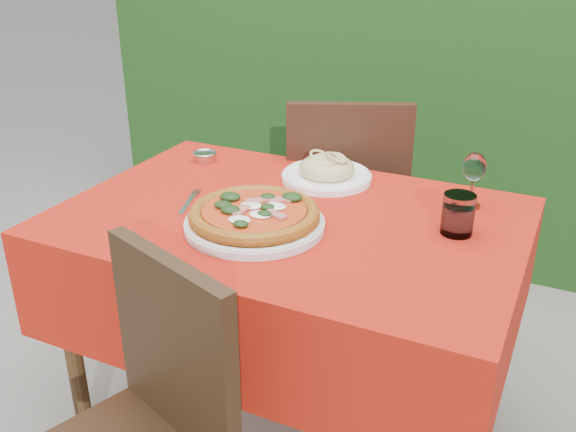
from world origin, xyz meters
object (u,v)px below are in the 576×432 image
at_px(chair_near, 142,426).
at_px(steel_ramekin, 205,157).
at_px(pizza_plate, 254,217).
at_px(wine_glass, 474,169).
at_px(fork, 187,204).
at_px(water_glass, 458,216).
at_px(chair_far, 345,203).
at_px(pasta_plate, 327,172).

bearing_deg(chair_near, steel_ramekin, 133.81).
distance_m(pizza_plate, wine_glass, 0.63).
xyz_separation_m(chair_near, steel_ramekin, (-0.40, 0.91, 0.26)).
bearing_deg(fork, steel_ramekin, 96.76).
height_order(pizza_plate, water_glass, water_glass).
bearing_deg(fork, chair_far, 52.41).
distance_m(water_glass, fork, 0.75).
bearing_deg(pasta_plate, pizza_plate, -95.50).
distance_m(pasta_plate, steel_ramekin, 0.44).
bearing_deg(chair_far, pasta_plate, 75.20).
bearing_deg(chair_near, pasta_plate, 107.46).
height_order(pasta_plate, water_glass, water_glass).
height_order(water_glass, steel_ramekin, water_glass).
height_order(chair_near, pasta_plate, chair_near).
distance_m(pizza_plate, fork, 0.25).
xyz_separation_m(chair_far, wine_glass, (0.49, -0.32, 0.32)).
bearing_deg(wine_glass, fork, -155.00).
distance_m(water_glass, steel_ramekin, 0.91).
xyz_separation_m(pizza_plate, water_glass, (0.49, 0.20, 0.02)).
bearing_deg(chair_near, wine_glass, 81.80).
distance_m(chair_far, fork, 0.73).
bearing_deg(water_glass, chair_near, -124.41).
xyz_separation_m(chair_near, pasta_plate, (0.04, 0.92, 0.28)).
height_order(chair_near, wine_glass, wine_glass).
distance_m(chair_near, wine_glass, 1.09).
distance_m(chair_near, pizza_plate, 0.59).
relative_size(chair_far, pasta_plate, 3.35).
bearing_deg(fork, wine_glass, 7.08).
bearing_deg(steel_ramekin, fork, -65.32).
bearing_deg(water_glass, wine_glass, 90.85).
distance_m(pizza_plate, water_glass, 0.53).
height_order(chair_near, pizza_plate, chair_near).
bearing_deg(steel_ramekin, chair_far, 39.13).
relative_size(chair_near, steel_ramekin, 11.90).
bearing_deg(chair_near, chair_far, 110.34).
distance_m(chair_near, pasta_plate, 0.96).
distance_m(chair_far, wine_glass, 0.67).
xyz_separation_m(chair_far, pizza_plate, (0.01, -0.71, 0.24)).
xyz_separation_m(water_glass, wine_glass, (-0.00, 0.19, 0.06)).
bearing_deg(steel_ramekin, water_glass, -12.22).
height_order(chair_near, water_glass, chair_near).
distance_m(chair_near, chair_far, 1.23).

